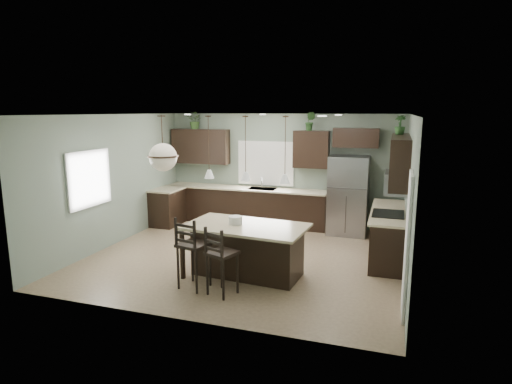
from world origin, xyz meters
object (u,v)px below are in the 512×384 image
Objects in this scene: kitchen_island at (246,251)px; serving_dish at (235,220)px; bar_stool_left at (194,252)px; refrigerator at (348,195)px; plant_back_left at (195,120)px; bar_stool_center at (222,260)px.

kitchen_island is 0.57m from serving_dish.
bar_stool_left is at bearing -126.43° from kitchen_island.
plant_back_left is at bearing 176.31° from refrigerator.
kitchen_island is 8.66× the size of serving_dish.
serving_dish is 4.55m from plant_back_left.
serving_dish is at bearing 71.09° from bar_stool_left.
refrigerator is 3.56m from kitchen_island.
bar_stool_left is at bearing -120.53° from serving_dish.
plant_back_left reaches higher than bar_stool_left.
kitchen_island is at bearing -53.15° from plant_back_left.
bar_stool_center is at bearing -92.13° from kitchen_island.
bar_stool_left is (-0.64, -0.73, 0.14)m from kitchen_island.
bar_stool_left is (-2.03, -3.98, -0.32)m from refrigerator.
refrigerator is 4.14× the size of plant_back_left.
plant_back_left is at bearing 131.60° from kitchen_island.
bar_stool_left is 0.55m from bar_stool_center.
bar_stool_left is at bearing -117.06° from refrigerator.
refrigerator is 1.65× the size of bar_stool_center.
refrigerator is at bearing -3.69° from plant_back_left.
kitchen_island is at bearing 102.62° from bar_stool_center.
bar_stool_center is at bearing -59.79° from plant_back_left.
bar_stool_center is 2.51× the size of plant_back_left.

